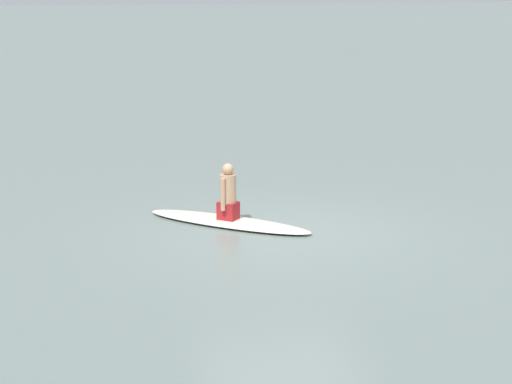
% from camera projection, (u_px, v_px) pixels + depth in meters
% --- Properties ---
extents(ground_plane, '(400.00, 400.00, 0.00)m').
position_uv_depth(ground_plane, '(283.00, 233.00, 13.37)').
color(ground_plane, slate).
extents(surfboard, '(2.54, 2.53, 0.09)m').
position_uv_depth(surfboard, '(228.00, 222.00, 13.85)').
color(surfboard, silver).
rests_on(surfboard, ground).
extents(person_paddler, '(0.38, 0.38, 0.90)m').
position_uv_depth(person_paddler, '(228.00, 194.00, 13.75)').
color(person_paddler, '#A51E23').
rests_on(person_paddler, surfboard).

